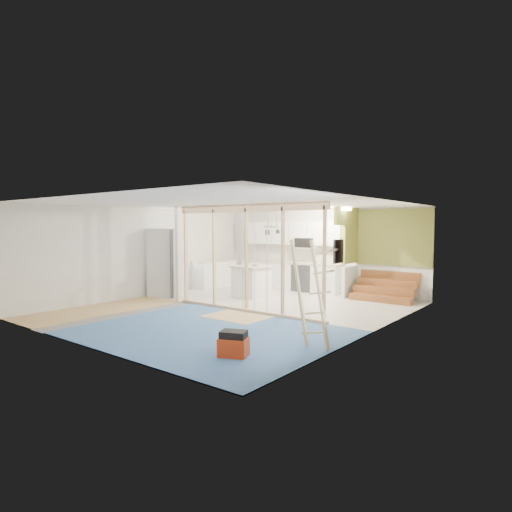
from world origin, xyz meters
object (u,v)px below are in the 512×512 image
Objects in this scene: toolbox at (234,345)px; ladder at (312,293)px; island at (251,282)px; fridge at (167,262)px.

ladder is (0.68, 1.25, 0.73)m from toolbox.
ladder is at bearing -36.86° from island.
island is (2.15, 1.33, -0.54)m from fridge.
toolbox is at bearing -50.95° from island.
island reaches higher than toolbox.
ladder is at bearing -43.09° from fridge.
island is 5.29m from ladder.
ladder reaches higher than island.
island is 0.55× the size of ladder.
ladder is at bearing 38.58° from toolbox.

